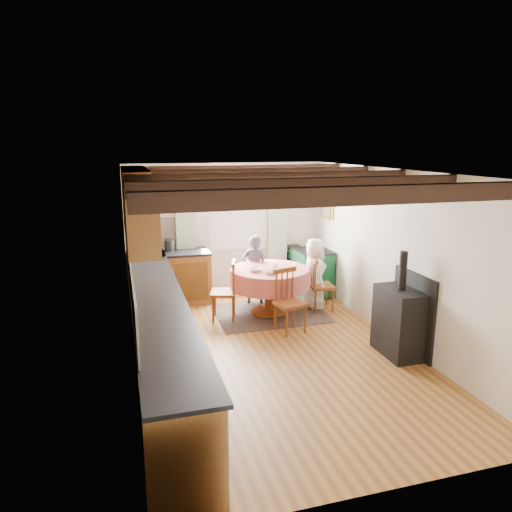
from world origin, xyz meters
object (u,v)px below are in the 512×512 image
object	(u,v)px
aga_range	(310,271)
chair_near	(290,301)
child_far	(254,269)
child_right	(314,273)
chair_right	(322,284)
cup	(275,268)
dining_table	(269,291)
cast_iron_stove	(400,304)
chair_left	(223,290)

from	to	relation	value
aga_range	chair_near	bearing A→B (deg)	-120.67
child_far	child_right	world-z (taller)	child_far
chair_right	cup	size ratio (longest dim) A/B	8.47
chair_near	child_far	world-z (taller)	child_far
chair_near	cup	bearing A→B (deg)	78.01
dining_table	aga_range	xyz separation A→B (m)	(1.05, 0.85, 0.05)
dining_table	aga_range	bearing A→B (deg)	38.86
cast_iron_stove	child_far	world-z (taller)	cast_iron_stove
aga_range	cast_iron_stove	world-z (taller)	cast_iron_stove
cast_iron_stove	cup	bearing A→B (deg)	122.10
dining_table	chair_left	bearing A→B (deg)	-177.58
chair_left	child_far	size ratio (longest dim) A/B	0.78
chair_right	child_far	size ratio (longest dim) A/B	0.75
cast_iron_stove	chair_near	bearing A→B (deg)	134.41
chair_right	child_right	bearing A→B (deg)	30.56
cast_iron_stove	chair_left	bearing A→B (deg)	135.26
child_far	child_right	distance (m)	1.04
chair_near	aga_range	world-z (taller)	chair_near
chair_left	cup	size ratio (longest dim) A/B	8.82
cast_iron_stove	child_right	xyz separation A→B (m)	(-0.35, 2.03, -0.10)
cast_iron_stove	dining_table	bearing A→B (deg)	120.80
chair_right	cup	bearing A→B (deg)	102.07
dining_table	chair_left	size ratio (longest dim) A/B	1.34
chair_near	child_right	xyz separation A→B (m)	(0.76, 0.91, 0.13)
chair_left	cast_iron_stove	distance (m)	2.74
chair_left	cast_iron_stove	world-z (taller)	cast_iron_stove
cast_iron_stove	child_far	distance (m)	2.83
cast_iron_stove	cup	world-z (taller)	cast_iron_stove
chair_near	chair_left	distance (m)	1.15
cast_iron_stove	child_right	bearing A→B (deg)	99.66
aga_range	cup	xyz separation A→B (m)	(-1.01, -1.01, 0.38)
dining_table	chair_near	distance (m)	0.83
dining_table	chair_near	xyz separation A→B (m)	(0.06, -0.83, 0.09)
child_right	dining_table	bearing A→B (deg)	98.84
chair_near	child_right	world-z (taller)	child_right
chair_right	child_far	xyz separation A→B (m)	(-0.98, 0.66, 0.15)
aga_range	child_right	world-z (taller)	child_right
chair_left	aga_range	bearing A→B (deg)	132.01
chair_near	child_far	bearing A→B (deg)	82.48
chair_near	chair_right	size ratio (longest dim) A/B	1.04
cast_iron_stove	child_right	distance (m)	2.07
aga_range	cup	bearing A→B (deg)	-134.91
child_far	aga_range	bearing A→B (deg)	-152.59
chair_left	cast_iron_stove	bearing A→B (deg)	61.52
chair_left	chair_right	bearing A→B (deg)	104.95
dining_table	cast_iron_stove	size ratio (longest dim) A/B	0.91
dining_table	child_right	world-z (taller)	child_right
chair_right	chair_near	bearing A→B (deg)	138.07
dining_table	chair_right	bearing A→B (deg)	-4.54
chair_left	aga_range	distance (m)	2.03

